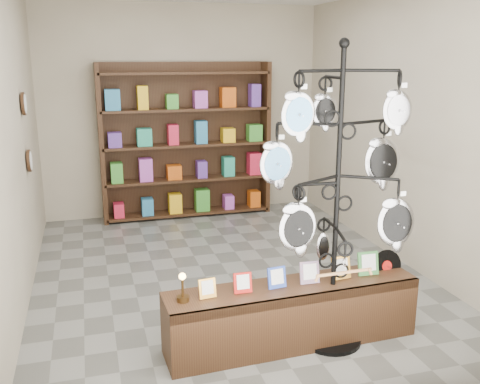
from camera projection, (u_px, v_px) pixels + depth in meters
name	position (u px, v px, depth m)	size (l,w,h in m)	color
ground	(228.00, 274.00, 5.76)	(5.00, 5.00, 0.00)	slate
room_envelope	(227.00, 101.00, 5.30)	(5.00, 5.00, 5.00)	#B4A991
display_tree	(338.00, 176.00, 4.06)	(1.24, 1.07, 2.41)	black
front_shelf	(292.00, 314.00, 4.32)	(2.09, 0.51, 0.73)	black
back_shelving	(186.00, 146.00, 7.64)	(2.42, 0.36, 2.20)	black
wall_clocks	(26.00, 133.00, 5.61)	(0.03, 0.24, 0.84)	black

